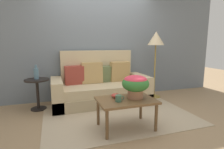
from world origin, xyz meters
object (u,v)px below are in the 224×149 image
couch (100,87)px  table_vase (36,73)px  coffee_mug (119,98)px  potted_plant (135,84)px  side_table (37,89)px  snack_bowl (116,95)px  coffee_table (126,103)px  floor_lamp (156,42)px

couch → table_vase: bearing=-177.9°
coffee_mug → table_vase: table_vase is taller
potted_plant → table_vase: bearing=139.1°
coffee_mug → couch: bearing=86.0°
couch → side_table: (-1.29, -0.05, 0.08)m
side_table → snack_bowl: side_table is taller
coffee_table → floor_lamp: 2.07m
table_vase → floor_lamp: bearing=0.2°
snack_bowl → potted_plant: bearing=-18.2°
side_table → coffee_mug: (1.19, -1.38, 0.09)m
floor_lamp → table_vase: floor_lamp is taller
table_vase → potted_plant: bearing=-40.9°
side_table → table_vase: (-0.00, 0.01, 0.31)m
side_table → potted_plant: 2.00m
snack_bowl → coffee_mug: bearing=-96.4°
coffee_table → table_vase: 1.91m
coffee_mug → potted_plant: bearing=16.8°
side_table → snack_bowl: 1.70m
side_table → couch: bearing=2.4°
couch → coffee_table: (0.05, -1.37, 0.07)m
coffee_table → table_vase: (-1.34, 1.32, 0.32)m
coffee_table → side_table: 1.87m
floor_lamp → potted_plant: size_ratio=3.78×
coffee_mug → floor_lamp: bearing=44.1°
potted_plant → couch: bearing=98.9°
snack_bowl → floor_lamp: bearing=40.4°
side_table → floor_lamp: bearing=0.4°
coffee_table → side_table: (-1.34, 1.31, 0.01)m
coffee_table → floor_lamp: floor_lamp is taller
potted_plant → coffee_mug: (-0.31, -0.09, -0.17)m
floor_lamp → coffee_mug: floor_lamp is taller
snack_bowl → table_vase: (-1.21, 1.20, 0.22)m
snack_bowl → table_vase: size_ratio=0.49×
floor_lamp → table_vase: size_ratio=5.64×
table_vase → side_table: bearing=-80.4°
potted_plant → snack_bowl: potted_plant is taller
couch → coffee_table: couch is taller
side_table → coffee_table: bearing=-44.5°
side_table → floor_lamp: 2.79m
side_table → potted_plant: (1.50, -1.29, 0.27)m
coffee_table → floor_lamp: bearing=45.7°
side_table → table_vase: bearing=99.6°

